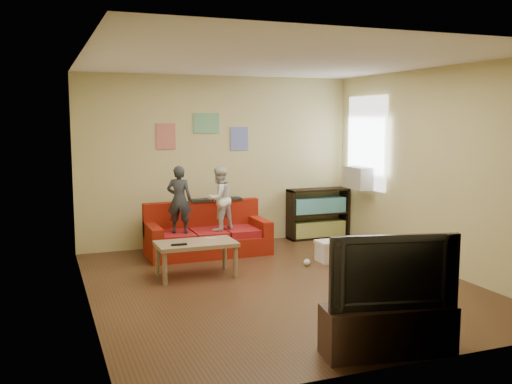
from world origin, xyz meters
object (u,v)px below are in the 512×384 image
object	(u,v)px
coffee_table	(196,247)
tv_stand	(388,330)
sofa	(207,236)
file_box	(332,251)
child_b	(219,199)
child_a	(179,199)
bookshelf	(318,216)
television	(390,269)

from	to	relation	value
coffee_table	tv_stand	size ratio (longest dim) A/B	0.88
sofa	coffee_table	world-z (taller)	sofa
coffee_table	file_box	distance (m)	2.04
child_b	sofa	bearing A→B (deg)	-72.25
child_a	coffee_table	distance (m)	1.12
coffee_table	bookshelf	size ratio (longest dim) A/B	0.96
television	bookshelf	bearing A→B (deg)	82.81
child_a	child_b	distance (m)	0.60
bookshelf	file_box	xyz separation A→B (m)	(-0.54, -1.52, -0.23)
sofa	child_b	bearing A→B (deg)	-47.52
tv_stand	television	xyz separation A→B (m)	(0.00, 0.00, 0.54)
sofa	file_box	size ratio (longest dim) A/B	4.17
file_box	child_a	bearing A→B (deg)	154.98
sofa	file_box	distance (m)	1.90
bookshelf	sofa	bearing A→B (deg)	-168.36
child_b	television	distance (m)	3.97
coffee_table	bookshelf	bearing A→B (deg)	32.02
child_a	sofa	bearing A→B (deg)	-135.50
child_b	file_box	distance (m)	1.82
child_a	file_box	bearing A→B (deg)	179.78
sofa	file_box	world-z (taller)	sofa
tv_stand	television	size ratio (longest dim) A/B	1.03
child_b	television	world-z (taller)	child_b
tv_stand	child_a	bearing A→B (deg)	112.30
bookshelf	tv_stand	bearing A→B (deg)	-109.81
child_b	tv_stand	world-z (taller)	child_b
sofa	bookshelf	world-z (taller)	bookshelf
sofa	tv_stand	bearing A→B (deg)	-83.80
coffee_table	television	size ratio (longest dim) A/B	0.91
child_b	coffee_table	bearing A→B (deg)	33.52
child_b	bookshelf	bearing A→B (deg)	172.23
child_a	tv_stand	distance (m)	4.11
bookshelf	television	distance (m)	4.85
coffee_table	bookshelf	world-z (taller)	bookshelf
file_box	child_b	bearing A→B (deg)	146.28
child_a	file_box	distance (m)	2.32
child_a	file_box	size ratio (longest dim) A/B	2.26
bookshelf	file_box	distance (m)	1.63
file_box	sofa	bearing A→B (deg)	144.70
child_a	coffee_table	size ratio (longest dim) A/B	0.97
child_a	television	size ratio (longest dim) A/B	0.88
coffee_table	file_box	size ratio (longest dim) A/B	2.34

